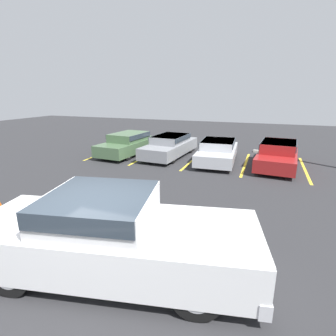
# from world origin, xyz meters

# --- Properties ---
(ground_plane) EXTENTS (60.00, 60.00, 0.00)m
(ground_plane) POSITION_xyz_m (0.00, 0.00, 0.00)
(ground_plane) COLOR #2D2D30
(stall_stripe_a) EXTENTS (0.12, 4.79, 0.01)m
(stall_stripe_a) POSITION_xyz_m (-6.34, 10.12, 0.00)
(stall_stripe_a) COLOR yellow
(stall_stripe_a) RESTS_ON ground_plane
(stall_stripe_b) EXTENTS (0.12, 4.79, 0.01)m
(stall_stripe_b) POSITION_xyz_m (-3.60, 10.12, 0.00)
(stall_stripe_b) COLOR yellow
(stall_stripe_b) RESTS_ON ground_plane
(stall_stripe_c) EXTENTS (0.12, 4.79, 0.01)m
(stall_stripe_c) POSITION_xyz_m (-0.85, 10.12, 0.00)
(stall_stripe_c) COLOR yellow
(stall_stripe_c) RESTS_ON ground_plane
(stall_stripe_d) EXTENTS (0.12, 4.79, 0.01)m
(stall_stripe_d) POSITION_xyz_m (1.89, 10.12, 0.00)
(stall_stripe_d) COLOR yellow
(stall_stripe_d) RESTS_ON ground_plane
(stall_stripe_e) EXTENTS (0.12, 4.79, 0.01)m
(stall_stripe_e) POSITION_xyz_m (4.64, 10.12, 0.00)
(stall_stripe_e) COLOR yellow
(stall_stripe_e) RESTS_ON ground_plane
(pickup_truck) EXTENTS (5.85, 3.14, 1.68)m
(pickup_truck) POSITION_xyz_m (0.19, 0.48, 0.84)
(pickup_truck) COLOR white
(pickup_truck) RESTS_ON ground_plane
(parked_sedan_a) EXTENTS (2.09, 4.55, 1.26)m
(parked_sedan_a) POSITION_xyz_m (-4.82, 10.03, 0.67)
(parked_sedan_a) COLOR #4C6B47
(parked_sedan_a) RESTS_ON ground_plane
(parked_sedan_b) EXTENTS (2.03, 4.73, 1.21)m
(parked_sedan_b) POSITION_xyz_m (-2.34, 10.40, 0.65)
(parked_sedan_b) COLOR gray
(parked_sedan_b) RESTS_ON ground_plane
(parked_sedan_c) EXTENTS (2.05, 4.36, 1.16)m
(parked_sedan_c) POSITION_xyz_m (0.45, 10.04, 0.63)
(parked_sedan_c) COLOR #B7BABF
(parked_sedan_c) RESTS_ON ground_plane
(parked_sedan_d) EXTENTS (2.10, 4.60, 1.24)m
(parked_sedan_d) POSITION_xyz_m (3.37, 10.18, 0.66)
(parked_sedan_d) COLOR maroon
(parked_sedan_d) RESTS_ON ground_plane
(wheel_stop_curb) EXTENTS (1.91, 0.20, 0.14)m
(wheel_stop_curb) POSITION_xyz_m (3.06, 13.23, 0.07)
(wheel_stop_curb) COLOR #B7B2A8
(wheel_stop_curb) RESTS_ON ground_plane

